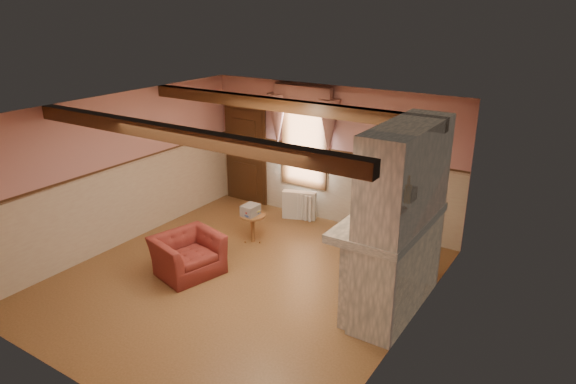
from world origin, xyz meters
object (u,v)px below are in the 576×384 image
Objects in this scene: armchair at (188,255)px; radiator at (299,205)px; oil_lamp at (408,194)px; side_table at (253,228)px; mantel_clock at (410,194)px; bowl at (394,211)px.

armchair reaches higher than radiator.
oil_lamp is at bearing -46.42° from radiator.
mantel_clock is (2.95, 0.13, 1.25)m from side_table.
bowl is 1.27× the size of oil_lamp.
bowl is (2.95, -0.52, 1.19)m from side_table.
bowl is at bearing -54.48° from radiator.
oil_lamp reaches higher than armchair.
side_table is at bearing 169.95° from bowl.
radiator is (0.16, 1.42, 0.02)m from side_table.
armchair reaches higher than side_table.
armchair is 1.89× the size of side_table.
radiator is 3.31m from mantel_clock.
mantel_clock reaches higher than radiator.
radiator is at bearing 83.54° from side_table.
mantel_clock is (0.00, 0.65, 0.06)m from bowl.
mantel_clock reaches higher than bowl.
side_table is (0.19, 1.56, -0.06)m from armchair.
armchair is 3.72m from oil_lamp.
mantel_clock is at bearing 2.50° from side_table.
side_table is 0.79× the size of radiator.
oil_lamp is (0.00, 0.53, 0.10)m from bowl.
bowl is at bearing -90.00° from mantel_clock.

